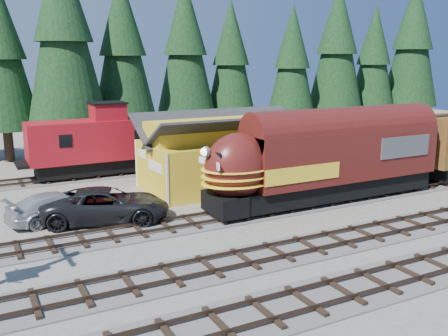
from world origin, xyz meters
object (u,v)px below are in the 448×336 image
caboose (97,143)px  depot (230,145)px  locomotive (320,162)px  pickup_truck_b (58,207)px  pickup_truck_a (106,205)px

caboose → depot: bearing=-44.4°
locomotive → pickup_truck_b: locomotive is taller
depot → pickup_truck_b: bearing=-168.6°
locomotive → pickup_truck_a: bearing=168.9°
locomotive → depot: bearing=113.7°
depot → pickup_truck_b: 12.83m
caboose → locomotive: bearing=-53.1°
depot → pickup_truck_b: size_ratio=2.26×
depot → locomotive: 7.11m
pickup_truck_a → pickup_truck_b: bearing=76.9°
caboose → pickup_truck_b: size_ratio=1.80×
caboose → pickup_truck_b: (-4.73, -9.99, -1.80)m
locomotive → pickup_truck_b: size_ratio=2.97×
locomotive → pickup_truck_a: (-12.90, 2.54, -1.69)m
locomotive → pickup_truck_b: bearing=165.3°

